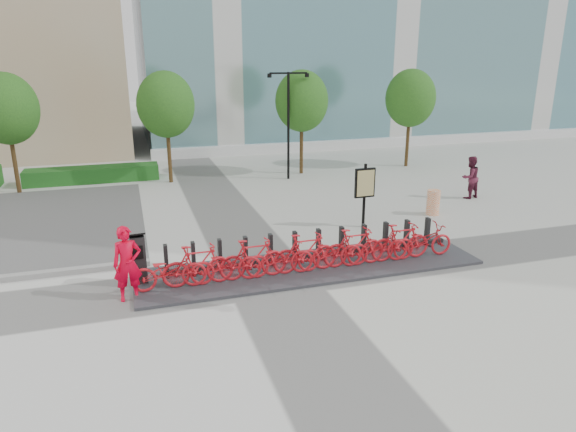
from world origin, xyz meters
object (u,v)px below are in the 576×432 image
object	(u,v)px
kiosk	(138,258)
construction_barrel	(433,202)
bike_0	(169,271)
pedestrian	(470,177)
worker_red	(127,264)
map_sign	(365,186)

from	to	relation	value
kiosk	construction_barrel	distance (m)	11.16
bike_0	pedestrian	world-z (taller)	pedestrian
bike_0	worker_red	distance (m)	1.04
construction_barrel	map_sign	xyz separation A→B (m)	(-3.12, -0.56, 1.01)
kiosk	construction_barrel	world-z (taller)	kiosk
worker_red	construction_barrel	bearing A→B (deg)	14.35
worker_red	construction_barrel	xyz separation A→B (m)	(10.96, 3.95, -0.46)
kiosk	pedestrian	size ratio (longest dim) A/B	0.78
construction_barrel	map_sign	world-z (taller)	map_sign
construction_barrel	pedestrian	bearing A→B (deg)	30.41
pedestrian	map_sign	world-z (taller)	map_sign
pedestrian	construction_barrel	xyz separation A→B (m)	(-2.74, -1.61, -0.42)
pedestrian	map_sign	distance (m)	6.28
bike_0	worker_red	world-z (taller)	worker_red
worker_red	construction_barrel	size ratio (longest dim) A/B	2.00
bike_0	pedestrian	bearing A→B (deg)	-66.97
worker_red	pedestrian	distance (m)	14.78
bike_0	construction_barrel	xyz separation A→B (m)	(10.00, 3.80, -0.10)
pedestrian	map_sign	bearing A→B (deg)	7.74
bike_0	construction_barrel	world-z (taller)	bike_0
construction_barrel	map_sign	distance (m)	3.33
bike_0	worker_red	xyz separation A→B (m)	(-0.96, -0.15, 0.36)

